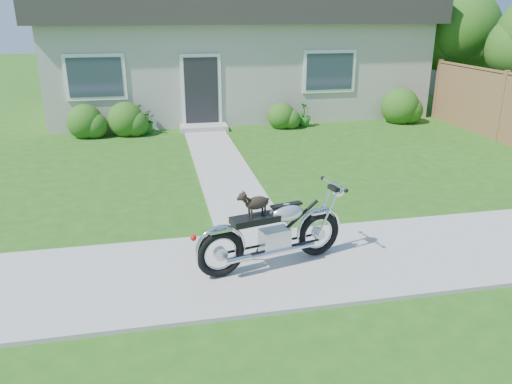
# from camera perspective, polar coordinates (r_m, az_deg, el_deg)

# --- Properties ---
(ground) EXTENTS (80.00, 80.00, 0.00)m
(ground) POSITION_cam_1_polar(r_m,az_deg,el_deg) (7.55, 12.78, -7.12)
(ground) COLOR #235114
(ground) RESTS_ON ground
(sidewalk) EXTENTS (24.00, 2.20, 0.04)m
(sidewalk) POSITION_cam_1_polar(r_m,az_deg,el_deg) (7.55, 12.79, -6.99)
(sidewalk) COLOR #9E9B93
(sidewalk) RESTS_ON ground
(walkway) EXTENTS (1.20, 8.00, 0.03)m
(walkway) POSITION_cam_1_polar(r_m,az_deg,el_deg) (11.67, -4.07, 3.19)
(walkway) COLOR #9E9B93
(walkway) RESTS_ON ground
(house) EXTENTS (12.60, 7.03, 4.50)m
(house) POSITION_cam_1_polar(r_m,az_deg,el_deg) (18.35, -2.55, 16.18)
(house) COLOR #BAB3A7
(house) RESTS_ON ground
(fence) EXTENTS (0.12, 6.62, 1.90)m
(fence) POSITION_cam_1_polar(r_m,az_deg,el_deg) (15.21, 26.28, 8.75)
(fence) COLOR olive
(fence) RESTS_ON ground
(tree_far) EXTENTS (2.73, 2.69, 4.12)m
(tree_far) POSITION_cam_1_polar(r_m,az_deg,el_deg) (19.13, 22.62, 16.35)
(tree_far) COLOR #3D2B1C
(tree_far) RESTS_ON ground
(shrub_row) EXTENTS (10.72, 1.19, 1.19)m
(shrub_row) POSITION_cam_1_polar(r_m,az_deg,el_deg) (15.14, -0.59, 8.86)
(shrub_row) COLOR #295516
(shrub_row) RESTS_ON ground
(potted_plant_left) EXTENTS (0.93, 0.88, 0.81)m
(potted_plant_left) POSITION_cam_1_polar(r_m,az_deg,el_deg) (14.93, -12.69, 8.04)
(potted_plant_left) COLOR #195F19
(potted_plant_left) RESTS_ON ground
(potted_plant_right) EXTENTS (0.46, 0.46, 0.76)m
(potted_plant_right) POSITION_cam_1_polar(r_m,az_deg,el_deg) (15.61, 5.52, 8.85)
(potted_plant_right) COLOR #27681C
(potted_plant_right) RESTS_ON ground
(motorcycle_with_dog) EXTENTS (2.19, 0.82, 1.14)m
(motorcycle_with_dog) POSITION_cam_1_polar(r_m,az_deg,el_deg) (6.84, 2.14, -4.53)
(motorcycle_with_dog) COLOR black
(motorcycle_with_dog) RESTS_ON sidewalk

